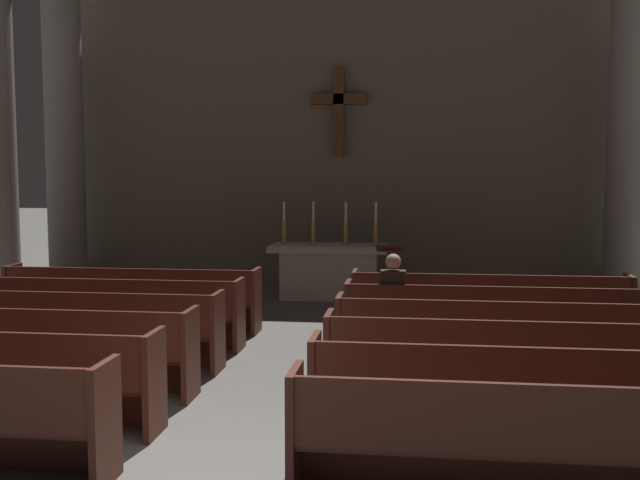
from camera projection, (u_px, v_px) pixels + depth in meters
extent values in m
cube|color=#4C2319|center=(106.00, 424.00, 5.66)|extent=(0.06, 0.50, 0.95)
cube|color=#4C2319|center=(155.00, 384.00, 6.72)|extent=(0.06, 0.50, 0.95)
cube|color=#4C2319|center=(20.00, 353.00, 8.05)|extent=(3.71, 0.40, 0.05)
cube|color=#4C2319|center=(8.00, 332.00, 7.81)|extent=(3.71, 0.05, 0.50)
cube|color=#4C2319|center=(29.00, 369.00, 8.25)|extent=(3.71, 0.04, 0.40)
cube|color=#4C2319|center=(191.00, 354.00, 7.79)|extent=(0.06, 0.50, 0.95)
cube|color=#4C2319|center=(66.00, 332.00, 9.12)|extent=(3.71, 0.40, 0.05)
cube|color=#4C2319|center=(57.00, 313.00, 8.87)|extent=(3.71, 0.05, 0.50)
cube|color=#4C2319|center=(74.00, 347.00, 9.32)|extent=(3.71, 0.04, 0.40)
cube|color=#4C2319|center=(218.00, 332.00, 8.86)|extent=(0.06, 0.50, 0.95)
cube|color=#4C2319|center=(103.00, 315.00, 10.19)|extent=(3.71, 0.40, 0.05)
cube|color=#4C2319|center=(96.00, 298.00, 9.94)|extent=(3.71, 0.05, 0.50)
cube|color=#4C2319|center=(109.00, 329.00, 10.38)|extent=(3.71, 0.04, 0.40)
cube|color=#4C2319|center=(239.00, 315.00, 9.92)|extent=(0.06, 0.50, 0.95)
cube|color=#4C2319|center=(133.00, 301.00, 11.25)|extent=(3.71, 0.40, 0.05)
cube|color=#4C2319|center=(127.00, 285.00, 11.01)|extent=(3.71, 0.05, 0.50)
cube|color=#4C2319|center=(137.00, 314.00, 11.45)|extent=(3.71, 0.04, 0.40)
cube|color=#4C2319|center=(256.00, 301.00, 10.99)|extent=(0.06, 0.50, 0.95)
cube|color=#4C2319|center=(13.00, 296.00, 11.47)|extent=(0.06, 0.50, 0.95)
cube|color=#4C2319|center=(562.00, 450.00, 5.26)|extent=(3.71, 0.40, 0.05)
cube|color=#4C2319|center=(569.00, 422.00, 5.02)|extent=(3.71, 0.05, 0.50)
cube|color=#4C2319|center=(556.00, 471.00, 5.46)|extent=(3.71, 0.04, 0.40)
cube|color=#4C2319|center=(295.00, 432.00, 5.48)|extent=(0.06, 0.50, 0.95)
cube|color=#4C2319|center=(537.00, 403.00, 6.33)|extent=(3.71, 0.40, 0.05)
cube|color=#4C2319|center=(542.00, 378.00, 6.08)|extent=(3.71, 0.05, 0.50)
cube|color=#4C2319|center=(533.00, 422.00, 6.53)|extent=(3.71, 0.04, 0.40)
cube|color=#4C2319|center=(315.00, 389.00, 6.54)|extent=(0.06, 0.50, 0.95)
cube|color=#4C2319|center=(520.00, 369.00, 7.40)|extent=(3.71, 0.40, 0.05)
cube|color=#4C2319|center=(524.00, 347.00, 7.15)|extent=(3.71, 0.05, 0.50)
cube|color=#4C2319|center=(517.00, 387.00, 7.60)|extent=(3.71, 0.04, 0.40)
cube|color=#4C2319|center=(329.00, 359.00, 7.61)|extent=(0.06, 0.50, 0.95)
cube|color=#4C2319|center=(507.00, 344.00, 8.46)|extent=(3.71, 0.40, 0.05)
cube|color=#4C2319|center=(510.00, 324.00, 8.22)|extent=(3.71, 0.05, 0.50)
cube|color=#4C2319|center=(504.00, 360.00, 8.66)|extent=(3.71, 0.04, 0.40)
cube|color=#4C2319|center=(340.00, 336.00, 8.68)|extent=(0.06, 0.50, 0.95)
cube|color=#4C2319|center=(497.00, 325.00, 9.53)|extent=(3.71, 0.40, 0.05)
cube|color=#4C2319|center=(499.00, 307.00, 9.28)|extent=(3.71, 0.05, 0.50)
cube|color=#4C2319|center=(495.00, 339.00, 9.73)|extent=(3.71, 0.04, 0.40)
cube|color=#4C2319|center=(348.00, 318.00, 9.74)|extent=(0.06, 0.50, 0.95)
cube|color=#4C2319|center=(488.00, 309.00, 10.60)|extent=(3.71, 0.40, 0.05)
cube|color=#4C2319|center=(490.00, 293.00, 10.35)|extent=(3.71, 0.05, 0.50)
cube|color=#4C2319|center=(487.00, 323.00, 10.80)|extent=(3.71, 0.04, 0.40)
cube|color=#4C2319|center=(355.00, 303.00, 10.81)|extent=(0.06, 0.50, 0.95)
cube|color=#4C2319|center=(629.00, 309.00, 10.34)|extent=(0.06, 0.50, 0.95)
cube|color=gray|center=(69.00, 283.00, 15.26)|extent=(1.05, 1.05, 0.20)
cylinder|color=gray|center=(65.00, 144.00, 15.00)|extent=(0.75, 0.75, 5.79)
cube|color=gray|center=(622.00, 294.00, 13.91)|extent=(1.05, 1.05, 0.20)
cylinder|color=gray|center=(628.00, 142.00, 13.65)|extent=(0.75, 0.75, 5.79)
cube|color=#BCB7AD|center=(329.00, 275.00, 13.97)|extent=(1.76, 0.72, 0.88)
cube|color=#BCB7AD|center=(329.00, 248.00, 13.92)|extent=(2.20, 0.90, 0.12)
cube|color=silver|center=(329.00, 245.00, 13.92)|extent=(2.09, 0.86, 0.01)
cylinder|color=#B79338|center=(284.00, 243.00, 14.02)|extent=(0.16, 0.16, 0.02)
cylinder|color=#B79338|center=(284.00, 232.00, 14.01)|extent=(0.07, 0.07, 0.43)
cylinder|color=silver|center=(284.00, 211.00, 13.97)|extent=(0.04, 0.04, 0.35)
cylinder|color=#B79338|center=(313.00, 244.00, 13.96)|extent=(0.16, 0.16, 0.02)
cylinder|color=#B79338|center=(313.00, 233.00, 13.94)|extent=(0.07, 0.07, 0.43)
cylinder|color=silver|center=(313.00, 211.00, 13.90)|extent=(0.04, 0.04, 0.35)
cylinder|color=#B79338|center=(346.00, 244.00, 13.88)|extent=(0.16, 0.16, 0.02)
cylinder|color=#B79338|center=(346.00, 233.00, 13.86)|extent=(0.07, 0.07, 0.43)
cylinder|color=silver|center=(346.00, 212.00, 13.82)|extent=(0.04, 0.04, 0.35)
cylinder|color=#B79338|center=(376.00, 244.00, 13.81)|extent=(0.16, 0.16, 0.02)
cylinder|color=#B79338|center=(376.00, 233.00, 13.79)|extent=(0.07, 0.07, 0.43)
cylinder|color=silver|center=(376.00, 212.00, 13.76)|extent=(0.04, 0.04, 0.35)
cube|color=#706656|center=(340.00, 129.00, 15.58)|extent=(11.95, 0.25, 6.45)
cube|color=brown|center=(339.00, 112.00, 15.32)|extent=(0.21, 0.21, 1.78)
cube|color=brown|center=(339.00, 99.00, 15.29)|extent=(1.14, 0.21, 0.21)
cylinder|color=#4C2319|center=(389.00, 311.00, 12.68)|extent=(0.36, 0.36, 0.04)
cylinder|color=#4C2319|center=(389.00, 281.00, 12.63)|extent=(0.10, 0.10, 1.05)
cube|color=#4C2319|center=(390.00, 248.00, 12.58)|extent=(0.44, 0.31, 0.15)
cube|color=#26262B|center=(393.00, 335.00, 9.89)|extent=(0.24, 0.14, 0.45)
cube|color=#26262B|center=(393.00, 315.00, 9.74)|extent=(0.28, 0.36, 0.12)
cube|color=#2D2319|center=(393.00, 291.00, 9.58)|extent=(0.32, 0.20, 0.54)
sphere|color=tan|center=(393.00, 262.00, 9.54)|extent=(0.20, 0.20, 0.20)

